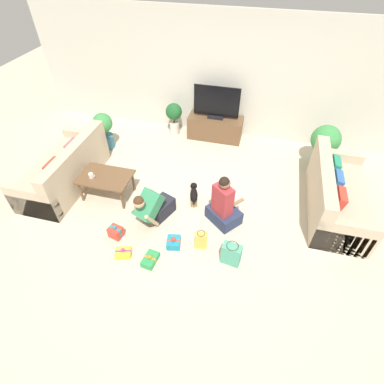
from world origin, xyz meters
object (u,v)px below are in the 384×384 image
object	(u,v)px
gift_bag_a	(201,240)
person_sitting	(224,206)
tv_console	(215,128)
potted_plant_corner_left	(104,129)
tv	(216,104)
gift_box_b	(150,259)
potted_plant_back_left	(174,115)
gift_bag_b	(231,254)
gift_box_c	(174,242)
sofa_left	(66,170)
gift_box_d	(116,232)
gift_box_a	(123,253)
person_kneeling	(153,207)
potted_plant_corner_right	(325,141)
sofa_right	(335,196)
coffee_table	(106,179)
dog	(194,193)
mug	(91,176)

from	to	relation	value
gift_bag_a	person_sitting	bearing A→B (deg)	70.10
tv_console	potted_plant_corner_left	world-z (taller)	potted_plant_corner_left
tv	gift_box_b	world-z (taller)	tv
potted_plant_back_left	person_sitting	xyz separation A→B (m)	(1.59, -2.46, -0.12)
potted_plant_corner_left	gift_bag_a	world-z (taller)	potted_plant_corner_left
person_sitting	gift_box_b	distance (m)	1.43
potted_plant_back_left	gift_bag_b	world-z (taller)	potted_plant_back_left
potted_plant_corner_left	gift_box_c	xyz separation A→B (m)	(2.24, -2.23, -0.39)
tv_console	sofa_left	bearing A→B (deg)	-136.23
gift_box_d	gift_box_a	bearing A→B (deg)	-49.80
sofa_left	potted_plant_corner_left	distance (m)	1.34
person_kneeling	gift_bag_a	world-z (taller)	person_kneeling
tv_console	person_sitting	size ratio (longest dim) A/B	1.26
sofa_left	potted_plant_back_left	world-z (taller)	sofa_left
potted_plant_corner_right	gift_box_b	world-z (taller)	potted_plant_corner_right
potted_plant_back_left	gift_box_b	world-z (taller)	potted_plant_back_left
tv	gift_box_b	size ratio (longest dim) A/B	3.24
gift_bag_b	person_sitting	bearing A→B (deg)	108.74
person_kneeling	gift_box_b	bearing A→B (deg)	-52.57
sofa_right	person_sitting	size ratio (longest dim) A/B	2.01
gift_box_a	gift_bag_a	world-z (taller)	gift_bag_a
gift_box_b	gift_bag_a	bearing A→B (deg)	34.71
tv_console	tv	distance (m)	0.58
sofa_right	gift_box_c	distance (m)	2.84
tv	gift_box_d	world-z (taller)	tv
gift_box_a	gift_bag_a	distance (m)	1.19
sofa_right	potted_plant_corner_right	bearing A→B (deg)	6.37
coffee_table	potted_plant_corner_left	distance (m)	1.62
coffee_table	sofa_right	bearing A→B (deg)	9.27
person_sitting	gift_box_a	size ratio (longest dim) A/B	3.50
tv	gift_bag_b	world-z (taller)	tv
dog	sofa_left	bearing A→B (deg)	-11.82
potted_plant_back_left	gift_box_c	distance (m)	3.32
dog	coffee_table	bearing A→B (deg)	-5.72
potted_plant_back_left	mug	bearing A→B (deg)	-107.00
tv_console	potted_plant_corner_left	xyz separation A→B (m)	(-2.24, -0.97, 0.20)
gift_box_a	mug	xyz separation A→B (m)	(-1.01, 1.08, 0.44)
sofa_right	gift_box_c	bearing A→B (deg)	120.57
gift_bag_a	gift_box_b	bearing A→B (deg)	-145.29
dog	gift_box_a	world-z (taller)	dog
sofa_left	potted_plant_corner_right	distance (m)	5.03
tv	person_kneeling	size ratio (longest dim) A/B	1.23
gift_bag_a	sofa_left	bearing A→B (deg)	163.33
coffee_table	gift_box_d	xyz separation A→B (m)	(0.54, -0.86, -0.30)
potted_plant_back_left	mug	distance (m)	2.56
potted_plant_corner_left	gift_box_d	bearing A→B (deg)	-60.67
person_sitting	gift_box_d	distance (m)	1.78
sofa_right	gift_box_b	xyz separation A→B (m)	(-2.68, -1.82, -0.26)
sofa_left	potted_plant_corner_left	size ratio (longest dim) A/B	2.41
person_kneeling	gift_box_d	bearing A→B (deg)	-112.49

